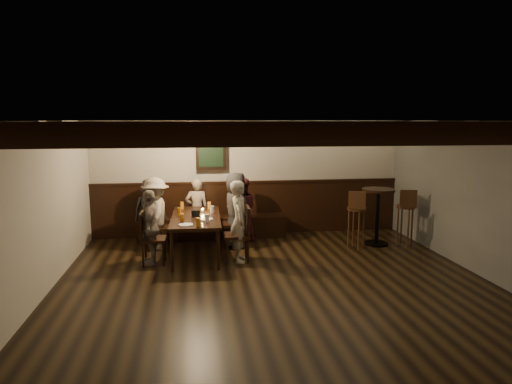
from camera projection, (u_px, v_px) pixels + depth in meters
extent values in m
plane|color=black|center=(281.00, 293.00, 6.41)|extent=(7.00, 7.00, 0.00)
plane|color=black|center=(282.00, 121.00, 6.03)|extent=(7.00, 7.00, 0.00)
plane|color=beige|center=(249.00, 178.00, 9.64)|extent=(6.50, 0.00, 6.50)
plane|color=#545451|center=(499.00, 204.00, 6.68)|extent=(0.00, 7.00, 7.00)
plane|color=beige|center=(30.00, 217.00, 5.76)|extent=(0.00, 7.00, 7.00)
cube|color=black|center=(249.00, 208.00, 9.70)|extent=(6.50, 0.08, 1.10)
cube|color=black|center=(212.00, 227.00, 9.39)|extent=(3.00, 0.45, 0.45)
cube|color=black|center=(211.00, 153.00, 9.35)|extent=(0.62, 0.12, 0.72)
cube|color=black|center=(211.00, 153.00, 9.28)|extent=(0.50, 0.02, 0.58)
cube|color=black|center=(364.00, 135.00, 3.21)|extent=(6.50, 0.10, 0.16)
cube|color=black|center=(318.00, 131.00, 4.35)|extent=(6.50, 0.10, 0.16)
cube|color=black|center=(292.00, 129.00, 5.48)|extent=(6.50, 0.10, 0.16)
cube|color=black|center=(274.00, 127.00, 6.61)|extent=(6.50, 0.10, 0.16)
cube|color=black|center=(262.00, 126.00, 7.75)|extent=(6.50, 0.10, 0.16)
cube|color=black|center=(253.00, 125.00, 8.88)|extent=(6.50, 0.10, 0.16)
sphere|color=#FFE099|center=(107.00, 132.00, 8.50)|extent=(0.07, 0.07, 0.07)
sphere|color=#FFE099|center=(182.00, 132.00, 8.69)|extent=(0.07, 0.07, 0.07)
sphere|color=#FFE099|center=(253.00, 131.00, 8.88)|extent=(0.07, 0.07, 0.07)
sphere|color=#FFE099|center=(321.00, 131.00, 9.07)|extent=(0.07, 0.07, 0.07)
sphere|color=#FFE099|center=(387.00, 131.00, 9.27)|extent=(0.07, 0.07, 0.07)
cube|color=black|center=(196.00, 218.00, 8.15)|extent=(0.91, 1.93, 0.06)
cylinder|color=black|center=(172.00, 252.00, 7.28)|extent=(0.06, 0.06, 0.66)
cylinder|color=black|center=(178.00, 226.00, 9.04)|extent=(0.06, 0.06, 0.66)
cylinder|color=black|center=(218.00, 250.00, 7.36)|extent=(0.06, 0.06, 0.66)
cylinder|color=black|center=(216.00, 225.00, 9.12)|extent=(0.06, 0.06, 0.66)
cube|color=black|center=(159.00, 228.00, 8.55)|extent=(0.40, 0.40, 0.05)
cube|color=black|center=(149.00, 216.00, 8.50)|extent=(0.05, 0.39, 0.43)
cube|color=black|center=(154.00, 239.00, 7.67)|extent=(0.42, 0.42, 0.05)
cube|color=black|center=(142.00, 225.00, 7.61)|extent=(0.05, 0.41, 0.45)
cube|color=black|center=(233.00, 224.00, 8.70)|extent=(0.44, 0.44, 0.05)
cube|color=black|center=(243.00, 211.00, 8.68)|extent=(0.05, 0.43, 0.47)
cube|color=black|center=(237.00, 236.00, 7.82)|extent=(0.45, 0.45, 0.05)
cube|color=black|center=(248.00, 220.00, 7.80)|extent=(0.05, 0.44, 0.48)
imported|color=#242527|center=(151.00, 211.00, 8.94)|extent=(0.64, 0.43, 1.29)
imported|color=gray|center=(197.00, 209.00, 9.18)|extent=(0.47, 0.32, 1.26)
imported|color=#5B1F27|center=(242.00, 209.00, 9.13)|extent=(0.63, 0.50, 1.27)
imported|color=gray|center=(156.00, 214.00, 8.50)|extent=(0.54, 0.90, 1.37)
imported|color=gray|center=(150.00, 227.00, 7.63)|extent=(0.33, 0.76, 1.27)
imported|color=#28292B|center=(236.00, 210.00, 8.66)|extent=(0.48, 0.72, 1.44)
imported|color=#A59D8C|center=(240.00, 221.00, 7.78)|extent=(0.35, 0.52, 1.40)
cylinder|color=#BF7219|center=(182.00, 205.00, 8.79)|extent=(0.07, 0.07, 0.14)
cylinder|color=#BF7219|center=(209.00, 205.00, 8.80)|extent=(0.07, 0.07, 0.14)
cylinder|color=#BF7219|center=(179.00, 212.00, 8.19)|extent=(0.07, 0.07, 0.14)
cylinder|color=silver|center=(212.00, 210.00, 8.36)|extent=(0.07, 0.07, 0.14)
cylinder|color=#BF7219|center=(182.00, 218.00, 7.66)|extent=(0.07, 0.07, 0.14)
cylinder|color=silver|center=(207.00, 219.00, 7.61)|extent=(0.07, 0.07, 0.14)
cylinder|color=#BF7219|center=(198.00, 222.00, 7.35)|extent=(0.07, 0.07, 0.14)
cylinder|color=white|center=(186.00, 225.00, 7.44)|extent=(0.24, 0.24, 0.01)
cylinder|color=white|center=(206.00, 219.00, 7.86)|extent=(0.24, 0.24, 0.01)
cube|color=black|center=(196.00, 213.00, 8.08)|extent=(0.15, 0.10, 0.12)
cylinder|color=beige|center=(203.00, 211.00, 8.44)|extent=(0.05, 0.05, 0.05)
cylinder|color=black|center=(376.00, 243.00, 8.92)|extent=(0.46, 0.46, 0.04)
cylinder|color=black|center=(377.00, 218.00, 8.84)|extent=(0.07, 0.07, 1.04)
cylinder|color=black|center=(378.00, 190.00, 8.76)|extent=(0.62, 0.62, 0.05)
cylinder|color=#392112|center=(357.00, 209.00, 8.54)|extent=(0.35, 0.35, 0.05)
cube|color=#392112|center=(357.00, 200.00, 8.35)|extent=(0.30, 0.14, 0.33)
cylinder|color=#392112|center=(406.00, 207.00, 8.73)|extent=(0.35, 0.35, 0.05)
cube|color=#392112|center=(408.00, 199.00, 8.54)|extent=(0.31, 0.10, 0.33)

